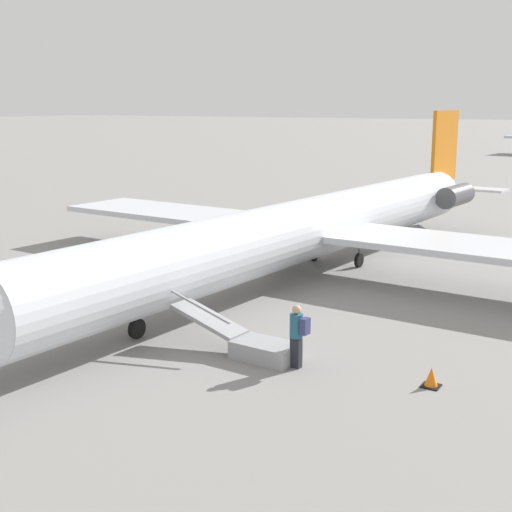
% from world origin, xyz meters
% --- Properties ---
extents(ground_plane, '(600.00, 600.00, 0.00)m').
position_xyz_m(ground_plane, '(0.00, 0.00, 0.00)').
color(ground_plane, gray).
extents(airplane_main, '(35.51, 27.44, 6.58)m').
position_xyz_m(airplane_main, '(-0.98, 0.08, 1.96)').
color(airplane_main, silver).
rests_on(airplane_main, ground).
extents(boarding_stairs, '(1.32, 4.08, 1.66)m').
position_xyz_m(boarding_stairs, '(9.10, 3.07, 0.37)').
color(boarding_stairs, '#99999E').
rests_on(boarding_stairs, ground).
extents(passenger, '(0.36, 0.55, 1.74)m').
position_xyz_m(passenger, '(9.25, 4.52, 1.00)').
color(passenger, '#23232D').
rests_on(passenger, ground).
extents(traffic_cone_near_stairs, '(0.46, 0.46, 0.51)m').
position_xyz_m(traffic_cone_near_stairs, '(8.73, 8.03, 0.23)').
color(traffic_cone_near_stairs, black).
rests_on(traffic_cone_near_stairs, ground).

